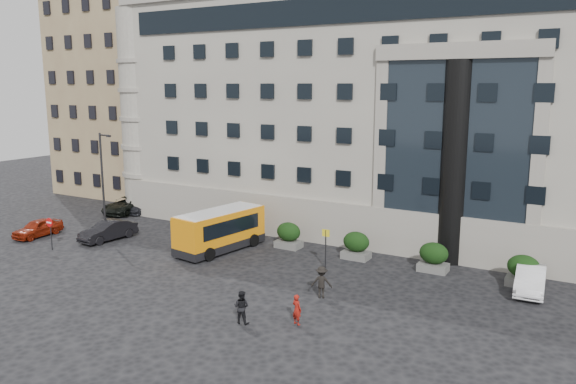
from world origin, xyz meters
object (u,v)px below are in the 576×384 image
hedge_c (356,245)px  pedestrian_b (241,307)px  bus_stop_sign (326,242)px  hedge_e (523,270)px  minibus (220,229)px  parked_car_d (128,205)px  street_lamp (103,182)px  no_entry_sign (50,227)px  hedge_d (434,257)px  red_truck (216,191)px  pedestrian_c (322,282)px  hedge_b (289,235)px  white_taxi (530,279)px  parked_car_c (146,204)px  parked_car_a (38,228)px  pedestrian_a (297,309)px  hedge_a (229,226)px  parked_car_b (108,231)px

hedge_c → pedestrian_b: hedge_c is taller
bus_stop_sign → hedge_e: bearing=13.9°
minibus → parked_car_d: 15.36m
hedge_e → street_lamp: size_ratio=0.23×
no_entry_sign → pedestrian_b: (18.65, -3.54, -0.82)m
hedge_d → street_lamp: bearing=-168.5°
pedestrian_b → red_truck: bearing=-59.3°
pedestrian_b → pedestrian_c: pedestrian_c is taller
hedge_b → white_taxi: size_ratio=0.42×
bus_stop_sign → no_entry_sign: size_ratio=1.09×
hedge_b → parked_car_d: 18.35m
parked_car_c → pedestrian_b: 26.87m
no_entry_sign → hedge_d: bearing=19.8°
hedge_b → street_lamp: bearing=-159.9°
street_lamp → minibus: street_lamp is taller
hedge_d → parked_car_a: hedge_d is taller
street_lamp → parked_car_a: (-5.06, -2.15, -3.70)m
minibus → parked_car_c: 14.90m
pedestrian_a → hedge_a: bearing=-24.2°
parked_car_d → hedge_d: bearing=-10.2°
hedge_d → red_truck: 25.82m
bus_stop_sign → pedestrian_a: 8.79m
hedge_e → pedestrian_a: (-8.75, -11.16, -0.17)m
white_taxi → pedestrian_b: size_ratio=2.65×
bus_stop_sign → white_taxi: bearing=9.6°
hedge_a → hedge_e: (20.80, 0.00, 0.00)m
parked_car_c → street_lamp: bearing=-67.2°
pedestrian_b → pedestrian_c: 5.29m
hedge_d → parked_car_d: size_ratio=0.35×
hedge_a → parked_car_c: bearing=163.3°
street_lamp → pedestrian_b: street_lamp is taller
hedge_b → pedestrian_c: size_ratio=1.04×
street_lamp → minibus: bearing=11.1°
street_lamp → parked_car_a: size_ratio=2.03×
red_truck → pedestrian_b: bearing=-36.6°
street_lamp → hedge_e: bearing=9.5°
parked_car_b → hedge_a: bearing=40.2°
minibus → parked_car_d: bearing=168.4°
hedge_b → parked_car_a: (-18.20, -6.95, -0.26)m
pedestrian_b → hedge_c: bearing=-102.2°
hedge_c → pedestrian_c: bearing=-81.3°
hedge_a → pedestrian_c: size_ratio=1.04×
hedge_a → minibus: bearing=-65.2°
street_lamp → pedestrian_a: size_ratio=5.27×
hedge_b → no_entry_sign: 16.74m
pedestrian_a → street_lamp: bearing=1.0°
street_lamp → hedge_a: bearing=31.2°
parked_car_a → parked_car_c: 10.60m
parked_car_d → pedestrian_c: size_ratio=2.97×
hedge_b → pedestrian_b: bearing=-70.2°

